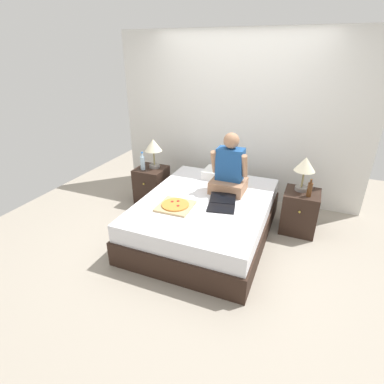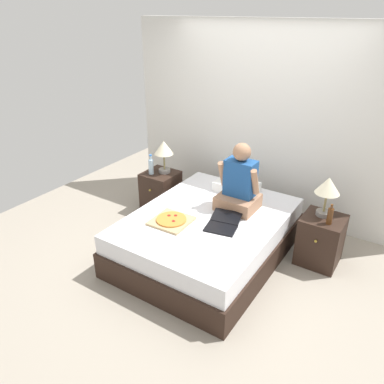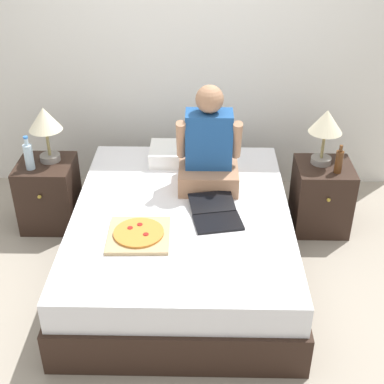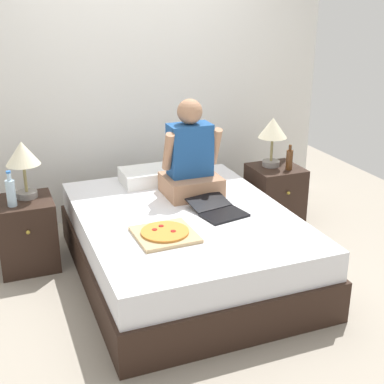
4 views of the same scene
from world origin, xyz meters
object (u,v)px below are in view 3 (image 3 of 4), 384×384
object	(u,v)px
laptop	(216,215)
pizza_box	(139,234)
bed	(182,240)
nightstand_right	(321,196)
lamp_on_right_nightstand	(326,125)
person_seated	(209,150)
lamp_on_left_nightstand	(45,123)
water_bottle	(29,156)
nightstand_left	(49,194)
beer_bottle	(339,161)

from	to	relation	value
laptop	pizza_box	bearing A→B (deg)	-155.58
bed	nightstand_right	size ratio (longest dim) A/B	3.61
lamp_on_right_nightstand	nightstand_right	bearing A→B (deg)	-59.07
laptop	person_seated	bearing A→B (deg)	96.28
lamp_on_left_nightstand	lamp_on_right_nightstand	distance (m)	2.16
bed	person_seated	world-z (taller)	person_seated
water_bottle	nightstand_right	distance (m)	2.35
nightstand_left	person_seated	size ratio (longest dim) A/B	0.73
bed	nightstand_right	bearing A→B (deg)	27.28
lamp_on_right_nightstand	beer_bottle	size ratio (longest dim) A/B	1.96
lamp_on_right_nightstand	person_seated	distance (m)	0.94
lamp_on_left_nightstand	person_seated	xyz separation A→B (m)	(1.26, -0.27, -0.09)
nightstand_right	pizza_box	world-z (taller)	nightstand_right
water_bottle	person_seated	distance (m)	1.40
lamp_on_right_nightstand	beer_bottle	xyz separation A→B (m)	(0.10, -0.15, -0.23)
bed	water_bottle	world-z (taller)	water_bottle
water_bottle	person_seated	world-z (taller)	person_seated
lamp_on_left_nightstand	pizza_box	size ratio (longest dim) A/B	1.10
person_seated	bed	bearing A→B (deg)	-117.92
lamp_on_left_nightstand	beer_bottle	world-z (taller)	lamp_on_left_nightstand
nightstand_right	person_seated	xyz separation A→B (m)	(-0.93, -0.22, 0.52)
water_bottle	bed	bearing A→B (deg)	-22.10
beer_bottle	laptop	bearing A→B (deg)	-148.62
bed	laptop	bearing A→B (deg)	-23.03
bed	laptop	xyz separation A→B (m)	(0.24, -0.10, 0.28)
water_bottle	person_seated	size ratio (longest dim) A/B	0.35
nightstand_right	laptop	size ratio (longest dim) A/B	1.21
beer_bottle	pizza_box	size ratio (longest dim) A/B	0.56
person_seated	lamp_on_left_nightstand	bearing A→B (deg)	167.99
lamp_on_left_nightstand	pizza_box	bearing A→B (deg)	-49.76
lamp_on_left_nightstand	beer_bottle	xyz separation A→B (m)	(2.26, -0.15, -0.23)
nightstand_left	laptop	size ratio (longest dim) A/B	1.21
bed	lamp_on_right_nightstand	world-z (taller)	lamp_on_right_nightstand
nightstand_left	lamp_on_left_nightstand	world-z (taller)	lamp_on_left_nightstand
bed	person_seated	xyz separation A→B (m)	(0.19, 0.36, 0.55)
nightstand_right	bed	bearing A→B (deg)	-152.72
nightstand_right	person_seated	distance (m)	1.09
lamp_on_right_nightstand	nightstand_left	bearing A→B (deg)	-178.70
lamp_on_right_nightstand	laptop	distance (m)	1.17
water_bottle	pizza_box	bearing A→B (deg)	-41.30
nightstand_left	lamp_on_right_nightstand	bearing A→B (deg)	1.30
water_bottle	laptop	bearing A→B (deg)	-22.25
beer_bottle	pizza_box	world-z (taller)	beer_bottle
bed	beer_bottle	distance (m)	1.34
laptop	pizza_box	distance (m)	0.56
nightstand_left	lamp_on_left_nightstand	xyz separation A→B (m)	(0.04, 0.05, 0.61)
pizza_box	beer_bottle	bearing A→B (deg)	29.06
lamp_on_left_nightstand	person_seated	distance (m)	1.30
lamp_on_right_nightstand	pizza_box	distance (m)	1.69
lamp_on_left_nightstand	water_bottle	bearing A→B (deg)	-130.60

